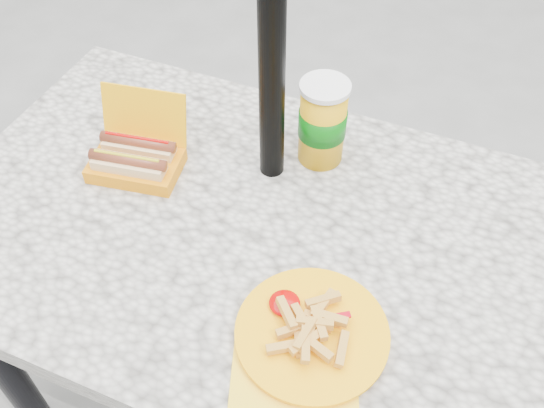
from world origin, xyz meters
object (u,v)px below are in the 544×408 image
at_px(hotdog_box, 136,157).
at_px(fries_plate, 310,337).
at_px(soda_cup, 322,122).
at_px(umbrella_pole, 272,20).

relative_size(hotdog_box, fries_plate, 0.55).
bearing_deg(fries_plate, hotdog_box, 153.01).
relative_size(hotdog_box, soda_cup, 1.09).
xyz_separation_m(hotdog_box, soda_cup, (0.34, 0.18, 0.06)).
height_order(umbrella_pole, fries_plate, umbrella_pole).
bearing_deg(umbrella_pole, hotdog_box, -157.20).
height_order(hotdog_box, soda_cup, soda_cup).
xyz_separation_m(umbrella_pole, soda_cup, (0.08, 0.07, -0.26)).
xyz_separation_m(hotdog_box, fries_plate, (0.47, -0.24, -0.02)).
bearing_deg(umbrella_pole, fries_plate, -58.55).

